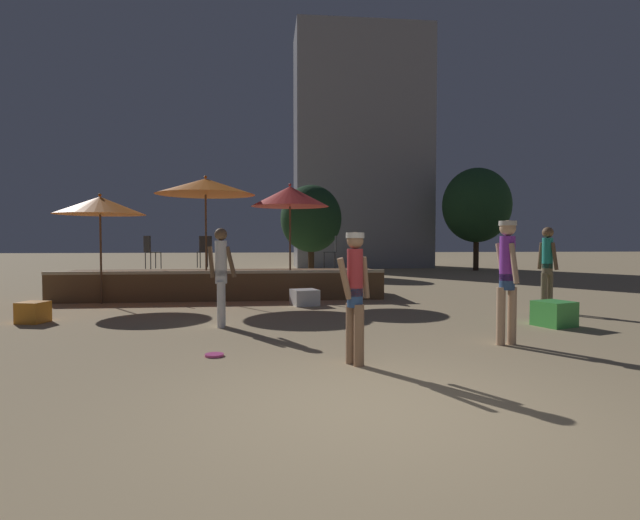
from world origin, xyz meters
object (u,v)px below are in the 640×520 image
object	(u,v)px
cube_seat_2	(33,312)
person_1	(507,273)
bistro_chair_0	(150,249)
person_3	(547,265)
patio_umbrella_1	(206,187)
person_0	(221,273)
patio_umbrella_2	(100,206)
bistro_chair_2	(205,249)
frisbee_disc	(214,355)
background_tree_0	(477,205)
bistro_chair_1	(333,249)
cube_seat_1	(554,314)
cube_seat_0	(305,297)
person_2	(355,291)
background_tree_1	(311,219)
patio_umbrella_0	(290,197)

from	to	relation	value
cube_seat_2	person_1	size ratio (longest dim) A/B	0.30
bistro_chair_0	person_3	bearing A→B (deg)	-151.81
patio_umbrella_1	person_0	xyz separation A→B (m)	(0.77, -4.15, -1.98)
patio_umbrella_2	bistro_chair_2	xyz separation A→B (m)	(2.34, 1.52, -1.09)
person_0	frisbee_disc	size ratio (longest dim) A/B	7.07
patio_umbrella_1	person_0	bearing A→B (deg)	-79.55
background_tree_0	bistro_chair_2	bearing A→B (deg)	-139.72
bistro_chair_1	cube_seat_1	bearing A→B (deg)	38.17
cube_seat_0	person_2	distance (m)	5.88
cube_seat_1	person_2	distance (m)	4.83
person_3	background_tree_1	xyz separation A→B (m)	(-4.12, 12.12, 1.50)
patio_umbrella_0	bistro_chair_2	world-z (taller)	patio_umbrella_0
patio_umbrella_0	background_tree_0	xyz separation A→B (m)	(10.22, 11.69, 0.66)
person_0	person_1	world-z (taller)	person_1
person_2	bistro_chair_2	xyz separation A→B (m)	(-2.86, 8.18, 0.40)
person_2	bistro_chair_1	distance (m)	7.68
bistro_chair_2	person_3	bearing A→B (deg)	129.30
bistro_chair_0	frisbee_disc	xyz separation A→B (m)	(2.47, -7.16, -1.32)
frisbee_disc	background_tree_0	world-z (taller)	background_tree_0
cube_seat_2	background_tree_1	world-z (taller)	background_tree_1
cube_seat_2	bistro_chair_2	world-z (taller)	bistro_chair_2
background_tree_1	background_tree_0	bearing A→B (deg)	16.41
patio_umbrella_2	bistro_chair_0	xyz separation A→B (m)	(0.92, 1.15, -1.09)
person_3	bistro_chair_1	size ratio (longest dim) A/B	2.07
cube_seat_1	person_3	bearing A→B (deg)	63.29
bistro_chair_0	frisbee_disc	distance (m)	7.69
patio_umbrella_2	cube_seat_0	world-z (taller)	patio_umbrella_2
patio_umbrella_0	cube_seat_2	distance (m)	6.57
person_2	bistro_chair_0	distance (m)	8.92
person_1	background_tree_1	size ratio (longest dim) A/B	0.46
patio_umbrella_1	cube_seat_2	world-z (taller)	patio_umbrella_1
bistro_chair_0	frisbee_disc	size ratio (longest dim) A/B	3.55
person_0	person_2	distance (m)	3.55
bistro_chair_1	person_1	bearing A→B (deg)	19.77
patio_umbrella_0	cube_seat_2	size ratio (longest dim) A/B	5.54
bistro_chair_0	bistro_chair_2	xyz separation A→B (m)	(1.42, 0.37, 0.00)
patio_umbrella_2	cube_seat_1	bearing A→B (deg)	-24.47
patio_umbrella_1	bistro_chair_0	size ratio (longest dim) A/B	3.62
cube_seat_0	background_tree_0	world-z (taller)	background_tree_0
bistro_chair_0	cube_seat_2	bearing A→B (deg)	122.46
background_tree_0	background_tree_1	bearing A→B (deg)	-163.59
patio_umbrella_2	person_3	xyz separation A→B (m)	(10.18, -2.54, -1.38)
person_0	bistro_chair_0	size ratio (longest dim) A/B	1.99
frisbee_disc	patio_umbrella_2	bearing A→B (deg)	119.38
person_3	bistro_chair_0	size ratio (longest dim) A/B	2.07
patio_umbrella_2	bistro_chair_1	size ratio (longest dim) A/B	3.03
bistro_chair_1	frisbee_disc	xyz separation A→B (m)	(-2.53, -6.98, -1.32)
frisbee_disc	bistro_chair_0	bearing A→B (deg)	109.00
patio_umbrella_1	cube_seat_2	xyz separation A→B (m)	(-2.85, -3.32, -2.77)
bistro_chair_0	bistro_chair_2	size ratio (longest dim) A/B	1.00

